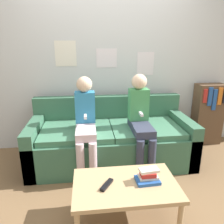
% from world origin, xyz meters
% --- Properties ---
extents(ground_plane, '(10.00, 10.00, 0.00)m').
position_xyz_m(ground_plane, '(0.00, 0.00, 0.00)').
color(ground_plane, brown).
extents(wall_back, '(8.00, 0.06, 2.60)m').
position_xyz_m(wall_back, '(-0.00, 1.11, 1.30)').
color(wall_back, silver).
rests_on(wall_back, ground_plane).
extents(couch, '(2.08, 0.90, 0.82)m').
position_xyz_m(couch, '(0.00, 0.56, 0.29)').
color(couch, '#38664C').
rests_on(couch, ground_plane).
extents(coffee_table, '(0.89, 0.56, 0.39)m').
position_xyz_m(coffee_table, '(-0.00, -0.55, 0.35)').
color(coffee_table, tan).
rests_on(coffee_table, ground_plane).
extents(person_left, '(0.24, 0.60, 1.16)m').
position_xyz_m(person_left, '(-0.33, 0.37, 0.66)').
color(person_left, silver).
rests_on(person_left, ground_plane).
extents(person_right, '(0.24, 0.60, 1.18)m').
position_xyz_m(person_right, '(0.35, 0.37, 0.67)').
color(person_right, '#33384C').
rests_on(person_right, ground_plane).
extents(tv_remote, '(0.13, 0.16, 0.02)m').
position_xyz_m(tv_remote, '(-0.16, -0.56, 0.40)').
color(tv_remote, black).
rests_on(tv_remote, coffee_table).
extents(book_stack, '(0.21, 0.16, 0.12)m').
position_xyz_m(book_stack, '(0.20, -0.54, 0.44)').
color(book_stack, '#23519E').
rests_on(book_stack, coffee_table).
extents(bookshelf, '(0.42, 0.26, 0.95)m').
position_xyz_m(bookshelf, '(1.57, 0.94, 0.48)').
color(bookshelf, brown).
rests_on(bookshelf, ground_plane).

